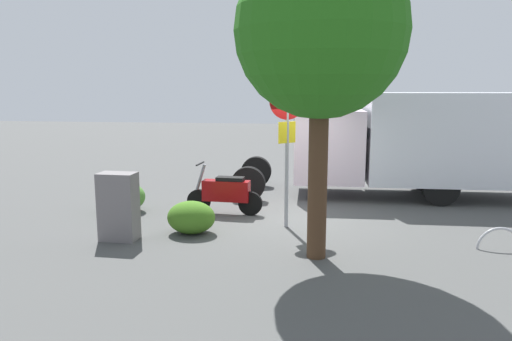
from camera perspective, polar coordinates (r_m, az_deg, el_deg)
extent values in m
plane|color=#494A49|center=(10.94, 4.20, -5.76)|extent=(60.00, 60.00, 0.00)
cylinder|color=black|center=(14.72, 19.27, -0.48)|extent=(0.91, 0.28, 0.90)
cylinder|color=black|center=(12.90, 21.10, -1.96)|extent=(0.91, 0.28, 0.90)
cylinder|color=black|center=(14.44, 0.03, -0.13)|extent=(0.91, 0.28, 0.90)
cylinder|color=black|center=(12.58, -0.94, -1.59)|extent=(0.91, 0.28, 0.90)
cube|color=silver|center=(13.75, 22.03, 3.64)|extent=(4.44, 2.33, 2.36)
cube|color=silver|center=(13.28, 8.58, 3.05)|extent=(1.86, 2.15, 1.90)
cube|color=black|center=(13.23, 8.64, 5.63)|extent=(1.88, 1.99, 0.60)
cylinder|color=black|center=(11.48, -6.80, -3.62)|extent=(0.56, 0.13, 0.56)
cylinder|color=black|center=(11.16, -0.68, -3.94)|extent=(0.56, 0.13, 0.56)
cube|color=maroon|center=(11.23, -3.55, -2.41)|extent=(1.12, 0.38, 0.48)
cube|color=black|center=(11.15, -3.07, -1.07)|extent=(0.66, 0.32, 0.12)
cylinder|color=slate|center=(11.35, -6.62, -0.93)|extent=(0.29, 0.09, 0.69)
cylinder|color=black|center=(11.29, -6.65, 0.81)|extent=(0.07, 0.55, 0.04)
cylinder|color=#9E9EA3|center=(10.02, 3.68, 1.16)|extent=(0.08, 0.08, 2.85)
cylinder|color=red|center=(9.90, 3.75, 8.23)|extent=(0.71, 0.32, 0.76)
cube|color=yellow|center=(9.93, 3.71, 4.54)|extent=(0.33, 0.33, 0.44)
cylinder|color=#47301E|center=(8.23, 7.34, -0.85)|extent=(0.33, 0.33, 2.83)
sphere|color=#246617|center=(8.15, 7.71, 16.04)|extent=(2.84, 2.84, 2.84)
cube|color=slate|center=(9.66, -16.02, -4.15)|extent=(0.72, 0.44, 1.32)
torus|color=#B7B7BC|center=(9.97, 26.91, -8.35)|extent=(0.85, 0.13, 0.85)
ellipsoid|color=#498431|center=(11.92, -15.49, -3.02)|extent=(1.06, 0.87, 0.72)
ellipsoid|color=#3F711E|center=(9.86, -7.70, -5.54)|extent=(0.98, 0.80, 0.67)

